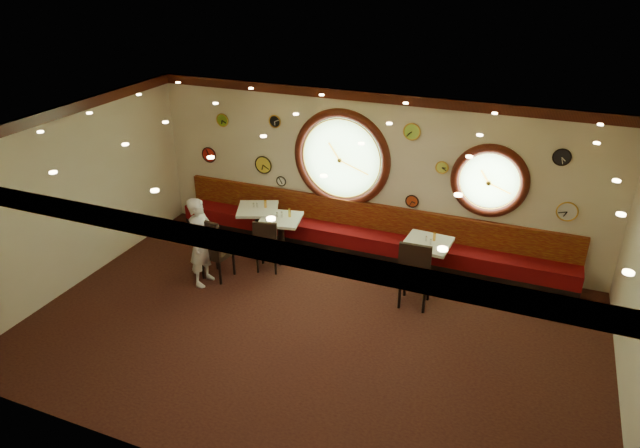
{
  "coord_description": "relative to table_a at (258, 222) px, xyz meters",
  "views": [
    {
      "loc": [
        2.97,
        -6.89,
        5.52
      ],
      "look_at": [
        -0.16,
        0.8,
        1.5
      ],
      "focal_mm": 32.0,
      "sensor_mm": 36.0,
      "label": 1
    }
  ],
  "objects": [
    {
      "name": "condiment_a_bottle",
      "position": [
        0.14,
        0.08,
        0.4
      ],
      "size": [
        0.05,
        0.05,
        0.16
      ],
      "primitive_type": "cylinder",
      "color": "gold",
      "rests_on": "table_a"
    },
    {
      "name": "wall_clock_8",
      "position": [
        2.94,
        0.73,
        0.66
      ],
      "size": [
        0.24,
        0.03,
        0.24
      ],
      "primitive_type": "cylinder",
      "rotation": [
        1.57,
        0.0,
        0.0
      ],
      "color": "#CE4218",
      "rests_on": "wall_back"
    },
    {
      "name": "banquette_back",
      "position": [
        2.09,
        0.71,
        0.21
      ],
      "size": [
        8.0,
        0.1,
        0.55
      ],
      "primitive_type": "cube",
      "color": "#5B0708",
      "rests_on": "wall_back"
    },
    {
      "name": "table_a",
      "position": [
        0.0,
        0.0,
        0.0
      ],
      "size": [
        1.02,
        1.02,
        0.86
      ],
      "color": "black",
      "rests_on": "floor"
    },
    {
      "name": "condiment_a_pepper",
      "position": [
        -0.03,
        0.03,
        0.36
      ],
      "size": [
        0.03,
        0.03,
        0.09
      ],
      "primitive_type": "cylinder",
      "color": "silver",
      "rests_on": "table_a"
    },
    {
      "name": "molding_left",
      "position": [
        -2.36,
        -2.23,
        2.57
      ],
      "size": [
        0.1,
        6.0,
        0.18
      ],
      "primitive_type": "cube",
      "color": "#3A110A",
      "rests_on": "wall_back"
    },
    {
      "name": "wall_clock_9",
      "position": [
        3.44,
        0.73,
        1.41
      ],
      "size": [
        0.22,
        0.03,
        0.22
      ],
      "primitive_type": "cylinder",
      "rotation": [
        1.57,
        0.0,
        0.0
      ],
      "color": "#D6DF4A",
      "rests_on": "wall_back"
    },
    {
      "name": "wall_front",
      "position": [
        2.09,
        -5.23,
        1.06
      ],
      "size": [
        9.0,
        0.02,
        3.2
      ],
      "primitive_type": "cube",
      "color": "beige",
      "rests_on": "floor"
    },
    {
      "name": "condiment_c_pepper",
      "position": [
        3.53,
        -0.26,
        0.37
      ],
      "size": [
        0.03,
        0.03,
        0.1
      ],
      "primitive_type": "cylinder",
      "color": "silver",
      "rests_on": "table_c"
    },
    {
      "name": "condiment_b_salt",
      "position": [
        0.51,
        -0.18,
        0.34
      ],
      "size": [
        0.04,
        0.04,
        0.1
      ],
      "primitive_type": "cylinder",
      "color": "#B9B9BE",
      "rests_on": "table_b"
    },
    {
      "name": "wall_clock_2",
      "position": [
        -1.11,
        0.73,
        1.81
      ],
      "size": [
        0.26,
        0.03,
        0.26
      ],
      "primitive_type": "cylinder",
      "rotation": [
        1.57,
        0.0,
        0.0
      ],
      "color": "#7DAA22",
      "rests_on": "wall_back"
    },
    {
      "name": "wall_clock_0",
      "position": [
        -0.21,
        0.73,
        0.96
      ],
      "size": [
        0.36,
        0.03,
        0.36
      ],
      "primitive_type": "cylinder",
      "rotation": [
        1.57,
        0.0,
        0.0
      ],
      "color": "yellow",
      "rests_on": "wall_back"
    },
    {
      "name": "porthole_left_glass",
      "position": [
        1.49,
        0.76,
        1.31
      ],
      "size": [
        1.66,
        0.02,
        1.66
      ],
      "primitive_type": "cylinder",
      "rotation": [
        1.57,
        0.0,
        0.0
      ],
      "color": "#93D37E",
      "rests_on": "wall_back"
    },
    {
      "name": "wall_clock_6",
      "position": [
        -1.51,
        0.73,
        1.01
      ],
      "size": [
        0.32,
        0.03,
        0.32
      ],
      "primitive_type": "cylinder",
      "rotation": [
        1.57,
        0.0,
        0.0
      ],
      "color": "red",
      "rests_on": "wall_back"
    },
    {
      "name": "condiment_c_bottle",
      "position": [
        3.56,
        -0.08,
        0.4
      ],
      "size": [
        0.05,
        0.05,
        0.16
      ],
      "primitive_type": "cylinder",
      "color": "gold",
      "rests_on": "table_c"
    },
    {
      "name": "wall_clock_4",
      "position": [
        5.39,
        0.73,
        1.86
      ],
      "size": [
        0.28,
        0.03,
        0.28
      ],
      "primitive_type": "cylinder",
      "rotation": [
        1.57,
        0.0,
        0.0
      ],
      "color": "black",
      "rests_on": "wall_back"
    },
    {
      "name": "wall_left",
      "position": [
        -2.41,
        -2.23,
        1.06
      ],
      "size": [
        0.02,
        6.0,
        3.2
      ],
      "primitive_type": "cube",
      "color": "beige",
      "rests_on": "floor"
    },
    {
      "name": "banquette_seat",
      "position": [
        2.09,
        0.49,
        -0.19
      ],
      "size": [
        8.0,
        0.55,
        0.3
      ],
      "primitive_type": "cube",
      "color": "#5C070B",
      "rests_on": "banquette_base"
    },
    {
      "name": "porthole_right_glass",
      "position": [
        4.29,
        0.76,
        1.26
      ],
      "size": [
        1.1,
        0.02,
        1.1
      ],
      "primitive_type": "cylinder",
      "rotation": [
        1.57,
        0.0,
        0.0
      ],
      "color": "#93D37E",
      "rests_on": "wall_back"
    },
    {
      "name": "wall_clock_3",
      "position": [
        5.64,
        0.73,
        0.91
      ],
      "size": [
        0.34,
        0.03,
        0.34
      ],
      "primitive_type": "cylinder",
      "rotation": [
        1.57,
        0.0,
        0.0
      ],
      "color": "silver",
      "rests_on": "wall_back"
    },
    {
      "name": "wall_back",
      "position": [
        2.09,
        0.77,
        1.06
      ],
      "size": [
        9.0,
        0.02,
        3.2
      ],
      "primitive_type": "cube",
      "color": "beige",
      "rests_on": "floor"
    },
    {
      "name": "waiter",
      "position": [
        -0.27,
        -1.63,
        0.29
      ],
      "size": [
        0.4,
        0.61,
        1.67
      ],
      "primitive_type": "imported",
      "rotation": [
        0.0,
        0.0,
        1.57
      ],
      "color": "white",
      "rests_on": "floor"
    },
    {
      "name": "chair_a",
      "position": [
        -0.16,
        -1.45,
        0.16
      ],
      "size": [
        0.58,
        0.58,
        0.76
      ],
      "rotation": [
        0.0,
        0.0,
        -0.14
      ],
      "color": "black",
      "rests_on": "floor"
    },
    {
      "name": "porthole_left_frame",
      "position": [
        1.49,
        0.75,
        1.31
      ],
      "size": [
        1.98,
        0.18,
        1.98
      ],
      "primitive_type": "torus",
      "rotation": [
        1.57,
        0.0,
        0.0
      ],
      "color": "#3A110A",
      "rests_on": "wall_back"
    },
    {
      "name": "table_c",
      "position": [
        3.46,
        -0.18,
        0.0
      ],
      "size": [
        0.84,
        0.84,
        0.87
      ],
      "color": "black",
      "rests_on": "floor"
    },
    {
      "name": "porthole_left_ring",
      "position": [
        1.49,
        0.72,
        1.31
      ],
      "size": [
        1.61,
        0.03,
        1.61
      ],
      "primitive_type": "torus",
      "rotation": [
        1.57,
        0.0,
        0.0
      ],
      "color": "gold",
      "rests_on": "wall_back"
    },
    {
      "name": "ceiling",
      "position": [
        2.09,
        -2.23,
        2.66
      ],
      "size": [
        9.0,
        6.0,
        0.02
      ],
      "primitive_type": "cube",
      "color": "gold",
      "rests_on": "wall_back"
    },
    {
      "name": "floor",
      "position": [
        2.09,
        -2.23,
        -0.54
      ],
      "size": [
        9.0,
        6.0,
        0.0
      ],
      "primitive_type": "cube",
      "color": "black",
      "rests_on": "ground"
    },
    {
      "name": "condiment_b_bottle",
      "position": [
        0.74,
        -0.08,
        0.38
      ],
      "size": [
        0.05,
        0.05,
        0.17
      ],
      "primitive_type": "cylinder",
      "color": "gold",
      "rests_on": "table_b"
    },
    {
      "name": "table_b",
      "position": [
        0.6,
        -0.19,
        -0.02
      ],
      "size": [
        0.89,
        0.89,
        0.84
      ],
      "color": "black",
      "rests_on": "floor"
    },
    {
      "name": "condiment_a_salt",
      "position": [
        -0.09,
        0.0,
        0.36
      ],
      "size": [
        0.03,
        0.03,
        0.09
      ],
      "primitive_type": "cylinder",
      "color": "silver",
      "rests_on": "table_a"
    },
    {
      "name": "condiment_b_pepper",
      "position": [
        0.61,
        -0.16,
        0.35
      ],
      "size": [
        0.04,
        0.04,
        0.11
      ],
      "primitive_type": "cylinder",
      "color": "silver",
      "rests_on": "table_b"
    },
    {
      "name": "chair_b",
      "position": [
        0.62,
        -0.84,
        0.06
      ],
      "size": [
        0.53,
        0.53,
        0.66
      ],
      "rotation": [
        0.0,
        0.0,
        0.21
      ],
      "color": "black",
      "rests_on": "floor"
    },
    {
      "name": "wall_clock_7",
      "position": [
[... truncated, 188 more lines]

